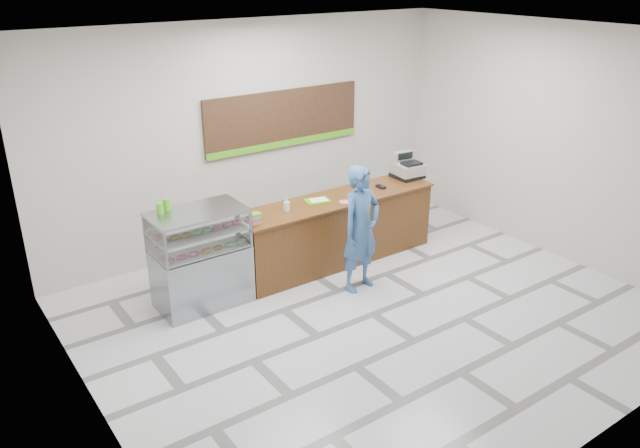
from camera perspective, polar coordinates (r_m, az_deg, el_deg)
floor at (r=8.25m, az=4.89°, el=-8.22°), size 7.00×7.00×0.00m
back_wall at (r=9.86m, az=-6.13°, el=8.06°), size 7.00×0.00×7.00m
ceiling at (r=7.11m, az=5.87°, el=16.74°), size 7.00×7.00×0.00m
sales_counter at (r=9.39m, az=1.50°, el=-0.54°), size 3.26×0.76×1.03m
display_case at (r=8.30m, az=-10.87°, el=-3.04°), size 1.22×0.72×1.33m
menu_board at (r=10.05m, az=-3.30°, el=9.52°), size 2.80×0.06×0.90m
cash_register at (r=10.16m, az=7.97°, el=5.07°), size 0.48×0.50×0.41m
card_terminal at (r=9.65m, az=5.58°, el=3.42°), size 0.08×0.16×0.04m
serving_tray at (r=9.07m, az=-0.23°, el=2.15°), size 0.40×0.33×0.02m
napkin_box at (r=8.45m, az=-6.75°, el=0.77°), size 0.17×0.17×0.12m
straw_cup at (r=8.72m, az=-3.05°, el=1.64°), size 0.09×0.09×0.13m
promo_box at (r=8.27m, az=-6.05°, el=0.44°), size 0.19×0.13×0.16m
donut_decal at (r=9.05m, az=2.28°, el=2.05°), size 0.16×0.16×0.00m
green_cup_left at (r=8.05m, az=-14.43°, el=1.40°), size 0.09×0.09×0.14m
green_cup_right at (r=8.13m, az=-13.84°, el=1.74°), size 0.10×0.10×0.15m
customer at (r=8.50m, az=3.76°, el=-0.45°), size 0.70×0.51×1.78m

